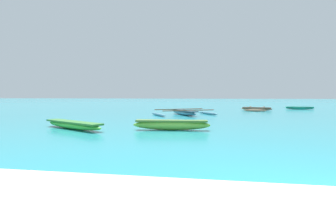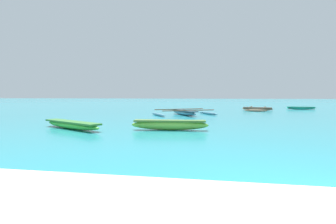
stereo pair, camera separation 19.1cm
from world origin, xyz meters
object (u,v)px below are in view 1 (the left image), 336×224
Objects in this scene: moored_boat_0 at (299,108)px; moored_boat_2 at (256,109)px; moored_boat_3 at (73,125)px; moored_boat_4 at (171,124)px; moored_boat_1 at (184,112)px.

moored_boat_2 reaches higher than moored_boat_0.
moored_boat_0 is 25.79m from moored_boat_3.
moored_boat_4 is at bearing -97.81° from moored_boat_2.
moored_boat_1 reaches higher than moored_boat_0.
moored_boat_3 is (-16.09, -20.15, 0.03)m from moored_boat_0.
moored_boat_3 is 4.60m from moored_boat_4.
moored_boat_2 is at bearing 86.31° from moored_boat_3.
moored_boat_2 is at bearing 107.52° from moored_boat_1.
moored_boat_1 is 10.19m from moored_boat_2.
moored_boat_4 is (0.38, -9.00, 0.04)m from moored_boat_1.
moored_boat_3 is at bearing -122.19° from moored_boat_0.
moored_boat_2 is 20.23m from moored_boat_3.
moored_boat_0 is 0.88× the size of moored_boat_4.
moored_boat_0 is at bearing 80.48° from moored_boat_3.
moored_boat_3 is at bearing -109.66° from moored_boat_2.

